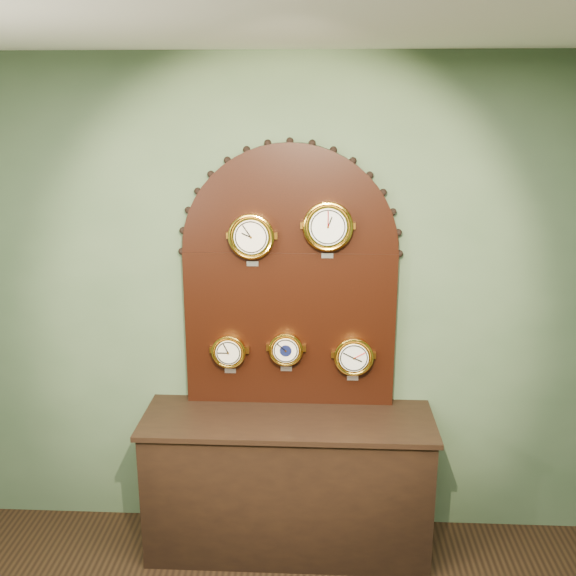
# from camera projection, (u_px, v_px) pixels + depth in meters

# --- Properties ---
(wall_back) EXTENTS (4.00, 0.00, 4.00)m
(wall_back) POSITION_uv_depth(u_px,v_px,m) (290.00, 306.00, 3.83)
(wall_back) COLOR #465D3F
(wall_back) RESTS_ON ground
(shop_counter) EXTENTS (1.60, 0.50, 0.80)m
(shop_counter) POSITION_uv_depth(u_px,v_px,m) (288.00, 485.00, 3.83)
(shop_counter) COLOR black
(shop_counter) RESTS_ON ground_plane
(display_board) EXTENTS (1.26, 0.06, 1.53)m
(display_board) POSITION_uv_depth(u_px,v_px,m) (290.00, 271.00, 3.72)
(display_board) COLOR black
(display_board) RESTS_ON shop_counter
(roman_clock) EXTENTS (0.25, 0.08, 0.30)m
(roman_clock) POSITION_uv_depth(u_px,v_px,m) (251.00, 236.00, 3.61)
(roman_clock) COLOR gold
(roman_clock) RESTS_ON display_board
(arabic_clock) EXTENTS (0.27, 0.08, 0.32)m
(arabic_clock) POSITION_uv_depth(u_px,v_px,m) (328.00, 226.00, 3.57)
(arabic_clock) COLOR gold
(arabic_clock) RESTS_ON display_board
(hygrometer) EXTENTS (0.19, 0.08, 0.25)m
(hygrometer) POSITION_uv_depth(u_px,v_px,m) (229.00, 351.00, 3.79)
(hygrometer) COLOR gold
(hygrometer) RESTS_ON display_board
(barometer) EXTENTS (0.20, 0.08, 0.25)m
(barometer) POSITION_uv_depth(u_px,v_px,m) (286.00, 349.00, 3.77)
(barometer) COLOR gold
(barometer) RESTS_ON display_board
(tide_clock) EXTENTS (0.22, 0.08, 0.28)m
(tide_clock) POSITION_uv_depth(u_px,v_px,m) (354.00, 356.00, 3.76)
(tide_clock) COLOR gold
(tide_clock) RESTS_ON display_board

